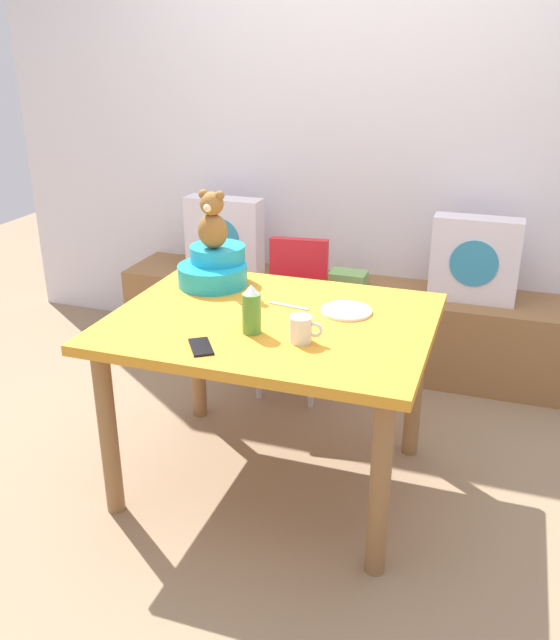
% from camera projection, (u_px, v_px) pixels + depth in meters
% --- Properties ---
extents(ground_plane, '(8.00, 8.00, 0.00)m').
position_uv_depth(ground_plane, '(272.00, 478.00, 2.89)').
color(ground_plane, '#8C7256').
extents(back_wall, '(4.40, 0.10, 2.60)m').
position_uv_depth(back_wall, '(363.00, 124.00, 3.70)').
color(back_wall, silver).
rests_on(back_wall, ground_plane).
extents(window_bench, '(2.60, 0.44, 0.46)m').
position_uv_depth(window_bench, '(344.00, 322.00, 3.88)').
color(window_bench, olive).
rests_on(window_bench, ground_plane).
extents(pillow_floral_left, '(0.44, 0.15, 0.44)m').
position_uv_depth(pillow_floral_left, '(224.00, 236.00, 3.90)').
color(pillow_floral_left, silver).
rests_on(pillow_floral_left, window_bench).
extents(pillow_floral_right, '(0.44, 0.15, 0.44)m').
position_uv_depth(pillow_floral_right, '(475.00, 260.00, 3.48)').
color(pillow_floral_right, silver).
rests_on(pillow_floral_right, window_bench).
extents(book_stack, '(0.20, 0.14, 0.08)m').
position_uv_depth(book_stack, '(348.00, 278.00, 3.77)').
color(book_stack, '#81BC64').
rests_on(book_stack, window_bench).
extents(dining_table, '(1.22, 0.96, 0.74)m').
position_uv_depth(dining_table, '(272.00, 342.00, 2.65)').
color(dining_table, orange).
rests_on(dining_table, ground_plane).
extents(highchair, '(0.35, 0.48, 0.79)m').
position_uv_depth(highchair, '(294.00, 297.00, 3.43)').
color(highchair, red).
rests_on(highchair, ground_plane).
extents(infant_seat_teal, '(0.30, 0.33, 0.16)m').
position_uv_depth(infant_seat_teal, '(214.00, 268.00, 2.94)').
color(infant_seat_teal, '#1CA2C5').
rests_on(infant_seat_teal, dining_table).
extents(teddy_bear, '(0.13, 0.12, 0.25)m').
position_uv_depth(teddy_bear, '(212.00, 221.00, 2.86)').
color(teddy_bear, olive).
rests_on(teddy_bear, infant_seat_teal).
extents(ketchup_bottle, '(0.07, 0.07, 0.18)m').
position_uv_depth(ketchup_bottle, '(252.00, 310.00, 2.44)').
color(ketchup_bottle, '#4C8C33').
rests_on(ketchup_bottle, dining_table).
extents(coffee_mug, '(0.12, 0.08, 0.09)m').
position_uv_depth(coffee_mug, '(301.00, 329.00, 2.38)').
color(coffee_mug, silver).
rests_on(coffee_mug, dining_table).
extents(dinner_plate_near, '(0.20, 0.20, 0.01)m').
position_uv_depth(dinner_plate_near, '(346.00, 311.00, 2.65)').
color(dinner_plate_near, white).
rests_on(dinner_plate_near, dining_table).
extents(cell_phone, '(0.14, 0.16, 0.01)m').
position_uv_depth(cell_phone, '(201.00, 347.00, 2.35)').
color(cell_phone, black).
rests_on(cell_phone, dining_table).
extents(table_fork, '(0.17, 0.04, 0.01)m').
position_uv_depth(table_fork, '(289.00, 306.00, 2.71)').
color(table_fork, silver).
rests_on(table_fork, dining_table).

